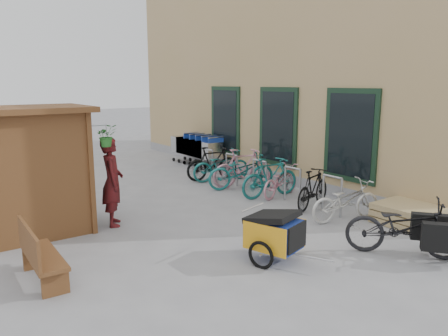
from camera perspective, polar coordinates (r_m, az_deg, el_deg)
ground at (r=8.30m, az=3.35°, el=-8.81°), size 80.00×80.00×0.00m
building at (r=15.57m, az=11.71°, el=13.35°), size 6.07×13.00×7.00m
kiosk at (r=8.75m, az=-24.49°, el=1.73°), size 2.49×1.65×2.40m
bike_rack at (r=11.36m, az=4.67°, el=-0.65°), size 0.05×5.35×0.86m
pallet_stack at (r=9.58m, az=23.02°, el=-5.65°), size 1.00×1.20×0.40m
bench at (r=6.85m, az=-23.09°, el=-10.26°), size 0.45×1.36×0.86m
shopping_carts at (r=15.07m, az=-3.71°, el=2.80°), size 0.62×2.48×1.12m
child_trailer at (r=7.11m, az=6.62°, el=-8.32°), size 0.94×1.47×0.85m
cargo_bike at (r=7.83m, az=22.81°, el=-7.17°), size 1.65×1.88×0.98m
person_kiosk at (r=8.94m, az=-14.39°, el=-1.74°), size 0.63×0.76×1.79m
bike_0 at (r=9.37m, az=15.61°, el=-4.13°), size 1.72×0.94×0.86m
bike_1 at (r=10.14m, az=11.55°, el=-2.65°), size 1.57×0.85×0.91m
bike_2 at (r=11.07m, az=7.39°, el=-1.65°), size 1.60×0.91×0.80m
bike_3 at (r=10.92m, az=6.05°, el=-1.23°), size 1.71×0.63×1.01m
bike_4 at (r=11.71m, az=2.25°, el=-0.44°), size 1.94×1.21×0.96m
bike_5 at (r=11.93m, az=2.47°, el=0.02°), size 1.84×0.87×1.07m
bike_6 at (r=12.67m, az=-0.38°, el=0.35°), size 1.83×0.96×0.92m
bike_7 at (r=12.80m, az=-1.49°, el=0.63°), size 1.70×0.72×0.99m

